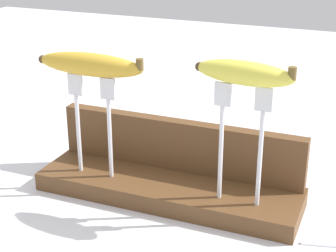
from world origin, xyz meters
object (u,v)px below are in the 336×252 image
fork_stand_right (241,134)px  fork_stand_left (93,116)px  banana_raised_left (90,64)px  banana_raised_right (244,73)px

fork_stand_right → fork_stand_left: bearing=180.0°
fork_stand_left → banana_raised_left: size_ratio=0.92×
banana_raised_left → banana_raised_right: banana_raised_right is taller
banana_raised_right → banana_raised_left: bearing=-180.0°
banana_raised_left → banana_raised_right: 0.25m
fork_stand_right → banana_raised_right: bearing=173.8°
fork_stand_right → banana_raised_left: (-0.25, -0.00, 0.08)m
fork_stand_left → banana_raised_left: banana_raised_left is taller
banana_raised_left → banana_raised_right: bearing=0.0°
fork_stand_left → banana_raised_left: (-0.00, -0.00, 0.09)m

